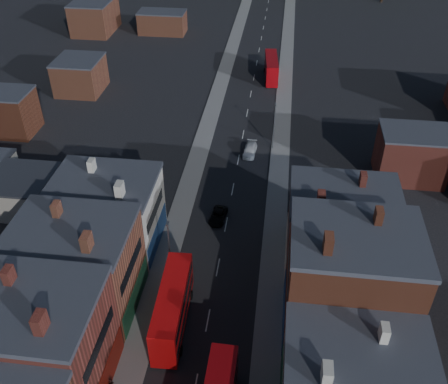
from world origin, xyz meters
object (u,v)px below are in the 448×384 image
(bus_0, at_px, (173,307))
(car_3, at_px, (250,150))
(car_2, at_px, (218,216))
(ped_1, at_px, (111,384))
(bus_2, at_px, (271,68))

(bus_0, xyz_separation_m, car_3, (5.16, 34.94, -1.98))
(car_2, distance_m, car_3, 17.30)
(car_2, relative_size, ped_1, 2.75)
(car_3, bearing_deg, ped_1, -98.80)
(bus_0, height_order, car_3, bus_0)
(bus_0, relative_size, ped_1, 7.52)
(car_2, distance_m, ped_1, 26.96)
(car_2, bearing_deg, ped_1, -98.05)
(bus_0, relative_size, car_2, 2.73)
(bus_0, height_order, ped_1, bus_0)
(bus_2, distance_m, car_2, 47.12)
(bus_2, relative_size, ped_1, 6.93)
(bus_0, relative_size, car_3, 2.44)
(bus_0, bearing_deg, bus_2, 81.81)
(car_2, bearing_deg, bus_2, 90.18)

